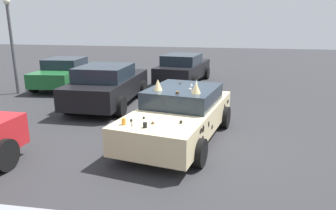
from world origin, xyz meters
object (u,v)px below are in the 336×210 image
Objects in this scene: art_car_decorated at (180,113)px; parked_sedan_near_left at (65,73)px; lot_lamp_post at (11,36)px; parked_sedan_far_left at (183,68)px; parked_sedan_near_right at (108,85)px.

parked_sedan_near_left is (5.40, 6.37, 0.01)m from art_car_decorated.
parked_sedan_near_left is 2.71m from lot_lamp_post.
art_car_decorated is 8.35m from parked_sedan_near_left.
parked_sedan_far_left is 5.64m from parked_sedan_near_left.
parked_sedan_near_left is at bearing 49.14° from parked_sedan_near_right.
art_car_decorated is at bearing 43.13° from parked_sedan_near_left.
parked_sedan_far_left is at bearing -24.15° from parked_sedan_near_right.
parked_sedan_far_left is 5.20m from parked_sedan_near_right.
parked_sedan_near_right is at bearing -101.76° from lot_lamp_post.
art_car_decorated reaches higher than parked_sedan_near_right.
parked_sedan_far_left is 7.73m from lot_lamp_post.
lot_lamp_post is at bearing -106.70° from art_car_decorated.
art_car_decorated reaches higher than parked_sedan_far_left.
art_car_decorated is 8.68m from lot_lamp_post.
art_car_decorated reaches higher than parked_sedan_near_left.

